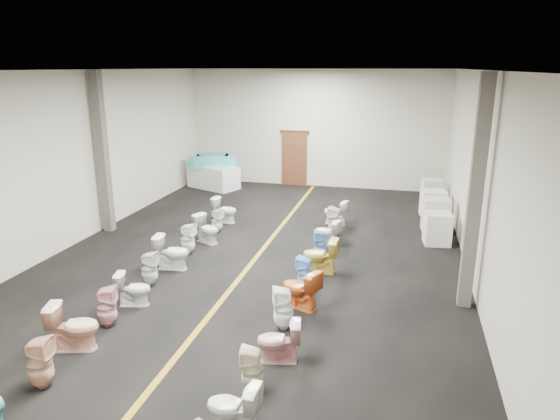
# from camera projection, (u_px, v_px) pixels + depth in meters

# --- Properties ---
(floor) EXTENTS (16.00, 16.00, 0.00)m
(floor) POSITION_uv_depth(u_px,v_px,m) (257.00, 257.00, 12.47)
(floor) COLOR black
(floor) RESTS_ON ground
(ceiling) EXTENTS (16.00, 16.00, 0.00)m
(ceiling) POSITION_uv_depth(u_px,v_px,m) (254.00, 70.00, 11.22)
(ceiling) COLOR black
(ceiling) RESTS_ON ground
(wall_back) EXTENTS (10.00, 0.00, 10.00)m
(wall_back) POSITION_uv_depth(u_px,v_px,m) (315.00, 129.00, 19.30)
(wall_back) COLOR beige
(wall_back) RESTS_ON ground
(wall_left) EXTENTS (0.00, 16.00, 16.00)m
(wall_left) POSITION_uv_depth(u_px,v_px,m) (72.00, 159.00, 13.01)
(wall_left) COLOR beige
(wall_left) RESTS_ON ground
(wall_right) EXTENTS (0.00, 16.00, 16.00)m
(wall_right) POSITION_uv_depth(u_px,v_px,m) (479.00, 179.00, 10.68)
(wall_right) COLOR beige
(wall_right) RESTS_ON ground
(aisle_stripe) EXTENTS (0.12, 15.60, 0.01)m
(aisle_stripe) POSITION_uv_depth(u_px,v_px,m) (257.00, 257.00, 12.47)
(aisle_stripe) COLOR #926D15
(aisle_stripe) RESTS_ON floor
(back_door) EXTENTS (1.00, 0.10, 2.10)m
(back_door) POSITION_uv_depth(u_px,v_px,m) (294.00, 159.00, 19.76)
(back_door) COLOR #562D19
(back_door) RESTS_ON floor
(door_frame) EXTENTS (1.15, 0.08, 0.10)m
(door_frame) POSITION_uv_depth(u_px,v_px,m) (295.00, 132.00, 19.48)
(door_frame) COLOR #331C11
(door_frame) RESTS_ON back_door
(column_left) EXTENTS (0.25, 0.25, 4.50)m
(column_left) POSITION_uv_depth(u_px,v_px,m) (103.00, 153.00, 13.88)
(column_left) COLOR #59544C
(column_left) RESTS_ON floor
(column_right) EXTENTS (0.25, 0.25, 4.50)m
(column_right) POSITION_uv_depth(u_px,v_px,m) (475.00, 195.00, 9.34)
(column_right) COLOR #59544C
(column_right) RESTS_ON floor
(display_table) EXTENTS (2.21, 1.71, 0.88)m
(display_table) POSITION_uv_depth(u_px,v_px,m) (213.00, 177.00, 19.43)
(display_table) COLOR white
(display_table) RESTS_ON floor
(bathtub) EXTENTS (1.81, 1.01, 0.55)m
(bathtub) POSITION_uv_depth(u_px,v_px,m) (213.00, 161.00, 19.26)
(bathtub) COLOR #43BCC2
(bathtub) RESTS_ON display_table
(appliance_crate_a) EXTENTS (0.74, 0.74, 0.85)m
(appliance_crate_a) POSITION_uv_depth(u_px,v_px,m) (437.00, 228.00, 13.28)
(appliance_crate_a) COLOR silver
(appliance_crate_a) RESTS_ON floor
(appliance_crate_b) EXTENTS (0.78, 0.78, 0.98)m
(appliance_crate_b) POSITION_uv_depth(u_px,v_px,m) (436.00, 215.00, 14.24)
(appliance_crate_b) COLOR silver
(appliance_crate_b) RESTS_ON floor
(appliance_crate_c) EXTENTS (0.82, 0.82, 0.83)m
(appliance_crate_c) POSITION_uv_depth(u_px,v_px,m) (433.00, 204.00, 15.72)
(appliance_crate_c) COLOR white
(appliance_crate_c) RESTS_ON floor
(appliance_crate_d) EXTENTS (0.70, 0.70, 0.88)m
(appliance_crate_d) POSITION_uv_depth(u_px,v_px,m) (431.00, 192.00, 17.06)
(appliance_crate_d) COLOR silver
(appliance_crate_d) RESTS_ON floor
(toilet_left_1) EXTENTS (0.44, 0.43, 0.82)m
(toilet_left_1) POSITION_uv_depth(u_px,v_px,m) (40.00, 363.00, 7.28)
(toilet_left_1) COLOR #DCA684
(toilet_left_1) RESTS_ON floor
(toilet_left_2) EXTENTS (0.91, 0.68, 0.83)m
(toilet_left_2) POSITION_uv_depth(u_px,v_px,m) (74.00, 327.00, 8.29)
(toilet_left_2) COLOR #F0B094
(toilet_left_2) RESTS_ON floor
(toilet_left_3) EXTENTS (0.45, 0.44, 0.78)m
(toilet_left_3) POSITION_uv_depth(u_px,v_px,m) (107.00, 307.00, 9.02)
(toilet_left_3) COLOR #D4989B
(toilet_left_3) RESTS_ON floor
(toilet_left_4) EXTENTS (0.74, 0.53, 0.68)m
(toilet_left_4) POSITION_uv_depth(u_px,v_px,m) (134.00, 289.00, 9.86)
(toilet_left_4) COLOR silver
(toilet_left_4) RESTS_ON floor
(toilet_left_5) EXTENTS (0.36, 0.35, 0.77)m
(toilet_left_5) POSITION_uv_depth(u_px,v_px,m) (149.00, 269.00, 10.74)
(toilet_left_5) COLOR silver
(toilet_left_5) RESTS_ON floor
(toilet_left_6) EXTENTS (0.84, 0.53, 0.82)m
(toilet_left_6) POSITION_uv_depth(u_px,v_px,m) (172.00, 252.00, 11.63)
(toilet_left_6) COLOR white
(toilet_left_6) RESTS_ON floor
(toilet_left_7) EXTENTS (0.41, 0.40, 0.80)m
(toilet_left_7) POSITION_uv_depth(u_px,v_px,m) (188.00, 239.00, 12.57)
(toilet_left_7) COLOR white
(toilet_left_7) RESTS_ON floor
(toilet_left_8) EXTENTS (0.85, 0.69, 0.76)m
(toilet_left_8) POSITION_uv_depth(u_px,v_px,m) (207.00, 229.00, 13.38)
(toilet_left_8) COLOR silver
(toilet_left_8) RESTS_ON floor
(toilet_left_9) EXTENTS (0.41, 0.40, 0.70)m
(toilet_left_9) POSITION_uv_depth(u_px,v_px,m) (217.00, 221.00, 14.19)
(toilet_left_9) COLOR white
(toilet_left_9) RESTS_ON floor
(toilet_left_10) EXTENTS (0.79, 0.51, 0.76)m
(toilet_left_10) POSITION_uv_depth(u_px,v_px,m) (225.00, 210.00, 15.13)
(toilet_left_10) COLOR white
(toilet_left_10) RESTS_ON floor
(toilet_right_1) EXTENTS (0.73, 0.43, 0.72)m
(toilet_right_1) POSITION_uv_depth(u_px,v_px,m) (233.00, 408.00, 6.39)
(toilet_right_1) COLOR silver
(toilet_right_1) RESTS_ON floor
(toilet_right_2) EXTENTS (0.37, 0.36, 0.71)m
(toilet_right_2) POSITION_uv_depth(u_px,v_px,m) (252.00, 369.00, 7.21)
(toilet_right_2) COLOR beige
(toilet_right_2) RESTS_ON floor
(toilet_right_3) EXTENTS (0.76, 0.52, 0.71)m
(toilet_right_3) POSITION_uv_depth(u_px,v_px,m) (279.00, 341.00, 7.95)
(toilet_right_3) COLOR pink
(toilet_right_3) RESTS_ON floor
(toilet_right_4) EXTENTS (0.47, 0.47, 0.81)m
(toilet_right_4) POSITION_uv_depth(u_px,v_px,m) (283.00, 308.00, 8.93)
(toilet_right_4) COLOR white
(toilet_right_4) RESTS_ON floor
(toilet_right_5) EXTENTS (0.91, 0.73, 0.81)m
(toilet_right_5) POSITION_uv_depth(u_px,v_px,m) (300.00, 289.00, 9.73)
(toilet_right_5) COLOR #D36225
(toilet_right_5) RESTS_ON floor
(toilet_right_6) EXTENTS (0.38, 0.38, 0.73)m
(toilet_right_6) POSITION_uv_depth(u_px,v_px,m) (305.00, 273.00, 10.56)
(toilet_right_6) COLOR #82BAF4
(toilet_right_6) RESTS_ON floor
(toilet_right_7) EXTENTS (0.81, 0.48, 0.81)m
(toilet_right_7) POSITION_uv_depth(u_px,v_px,m) (320.00, 255.00, 11.43)
(toilet_right_7) COLOR #E4C449
(toilet_right_7) RESTS_ON floor
(toilet_right_8) EXTENTS (0.39, 0.39, 0.71)m
(toilet_right_8) POSITION_uv_depth(u_px,v_px,m) (320.00, 244.00, 12.31)
(toilet_right_8) COLOR #6CA5E5
(toilet_right_8) RESTS_ON floor
(toilet_right_9) EXTENTS (0.77, 0.57, 0.70)m
(toilet_right_9) POSITION_uv_depth(u_px,v_px,m) (327.00, 232.00, 13.19)
(toilet_right_9) COLOR white
(toilet_right_9) RESTS_ON floor
(toilet_right_10) EXTENTS (0.43, 0.42, 0.83)m
(toilet_right_10) POSITION_uv_depth(u_px,v_px,m) (335.00, 221.00, 13.94)
(toilet_right_10) COLOR beige
(toilet_right_10) RESTS_ON floor
(toilet_right_11) EXTENTS (0.80, 0.58, 0.74)m
(toilet_right_11) POSITION_uv_depth(u_px,v_px,m) (335.00, 212.00, 14.95)
(toilet_right_11) COLOR white
(toilet_right_11) RESTS_ON floor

